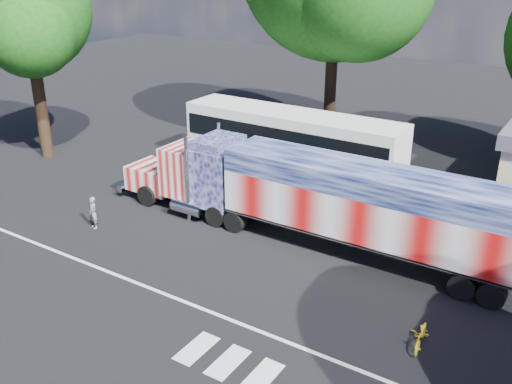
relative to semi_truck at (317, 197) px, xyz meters
The scene contains 7 objects.
ground 4.90m from the semi_truck, 126.84° to the right, with size 100.00×100.00×0.00m, color black.
lane_markings 7.66m from the semi_truck, 97.36° to the right, with size 30.00×2.67×0.01m.
semi_truck is the anchor object (origin of this frame).
coach_bus 7.83m from the semi_truck, 127.04° to the left, with size 12.32×2.87×3.58m.
woman 9.96m from the semi_truck, 155.27° to the right, with size 0.54×0.35×1.47m, color slate.
bicycle 7.65m from the semi_truck, 36.65° to the right, with size 0.53×1.53×0.80m, color gold.
tree_w_a 19.69m from the semi_truck, behind, with size 7.36×7.01×12.03m.
Camera 1 is at (12.19, -15.99, 11.43)m, focal length 40.00 mm.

